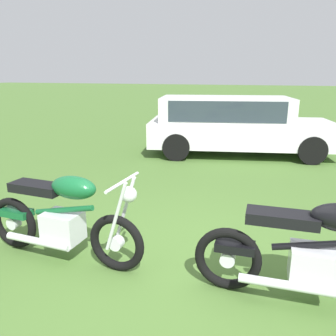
# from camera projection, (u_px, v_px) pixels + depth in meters

# --- Properties ---
(ground_plane) EXTENTS (120.00, 120.00, 0.00)m
(ground_plane) POSITION_uv_depth(u_px,v_px,m) (184.00, 263.00, 3.65)
(ground_plane) COLOR #476B2D
(motorcycle_green) EXTENTS (1.98, 0.64, 1.02)m
(motorcycle_green) POSITION_uv_depth(u_px,v_px,m) (62.00, 218.00, 3.62)
(motorcycle_green) COLOR black
(motorcycle_green) RESTS_ON ground
(motorcycle_black) EXTENTS (2.07, 0.64, 1.02)m
(motorcycle_black) POSITION_uv_depth(u_px,v_px,m) (316.00, 254.00, 2.89)
(motorcycle_black) COLOR black
(motorcycle_black) RESTS_ON ground
(car_white) EXTENTS (4.75, 2.72, 1.43)m
(car_white) POSITION_uv_depth(u_px,v_px,m) (233.00, 121.00, 8.40)
(car_white) COLOR silver
(car_white) RESTS_ON ground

